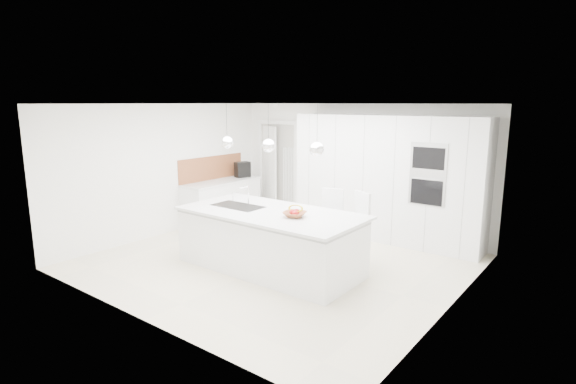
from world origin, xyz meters
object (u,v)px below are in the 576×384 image
Objects in this scene: island_base at (269,242)px; bar_stool_left at (327,225)px; fruit_bowl at (295,214)px; espresso_machine at (242,169)px; bar_stool_right at (357,230)px.

bar_stool_left reaches higher than island_base.
espresso_machine reaches higher than fruit_bowl.
bar_stool_left is at bearing 90.79° from fruit_bowl.
bar_stool_right is (1.00, 0.93, 0.14)m from island_base.
island_base is at bearing 178.79° from fruit_bowl.
bar_stool_left is at bearing -1.95° from espresso_machine.
espresso_machine is 3.76m from bar_stool_right.
bar_stool_right is at bearing 61.54° from fruit_bowl.
island_base is 3.37m from espresso_machine.
espresso_machine is 0.30× the size of bar_stool_right.
fruit_bowl is 0.95× the size of espresso_machine.
bar_stool_left reaches higher than fruit_bowl.
bar_stool_right is (0.52, 0.03, 0.00)m from bar_stool_left.
espresso_machine is 0.30× the size of bar_stool_left.
fruit_bowl is 3.70m from espresso_machine.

